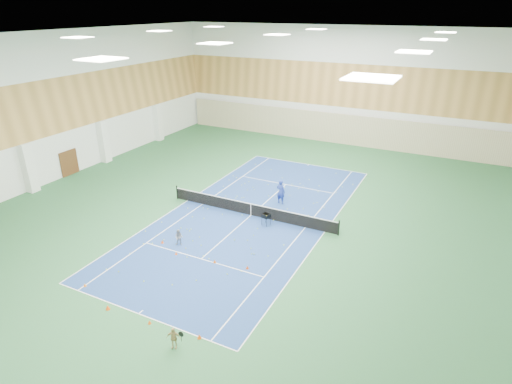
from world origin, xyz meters
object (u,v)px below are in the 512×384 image
(child_court, at_px, (179,237))
(ball_cart, at_px, (266,219))
(tennis_net, at_px, (251,208))
(coach, at_px, (281,192))
(child_apron, at_px, (173,338))

(child_court, distance_m, ball_cart, 6.07)
(tennis_net, relative_size, coach, 6.75)
(child_apron, bearing_deg, ball_cart, 73.38)
(ball_cart, bearing_deg, coach, 111.94)
(child_court, bearing_deg, tennis_net, 49.03)
(tennis_net, distance_m, ball_cart, 1.80)
(coach, bearing_deg, child_apron, 104.61)
(coach, distance_m, child_court, 9.05)
(coach, height_order, child_court, coach)
(child_court, bearing_deg, ball_cart, 31.99)
(child_apron, height_order, ball_cart, child_apron)
(tennis_net, relative_size, child_apron, 12.01)
(child_apron, bearing_deg, child_court, 101.80)
(coach, height_order, ball_cart, coach)
(coach, xyz_separation_m, ball_cart, (0.53, -3.66, -0.52))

